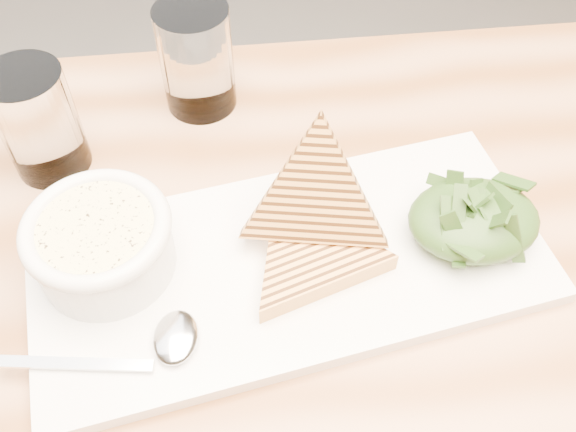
{
  "coord_description": "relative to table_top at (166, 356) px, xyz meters",
  "views": [
    {
      "loc": [
        0.08,
        -0.38,
        1.25
      ],
      "look_at": [
        0.12,
        -0.05,
        0.83
      ],
      "focal_mm": 40.0,
      "sensor_mm": 36.0,
      "label": 1
    }
  ],
  "objects": [
    {
      "name": "table_top",
      "position": [
        0.0,
        0.0,
        0.0
      ],
      "size": [
        1.16,
        0.77,
        0.04
      ],
      "primitive_type": "cube",
      "rotation": [
        0.0,
        0.0,
        -0.0
      ],
      "color": "#A6744E",
      "rests_on": "ground"
    },
    {
      "name": "table_leg_br",
      "position": [
        0.53,
        0.34,
        -0.39
      ],
      "size": [
        0.06,
        0.06,
        0.74
      ],
      "primitive_type": "cylinder",
      "color": "#A6744E",
      "rests_on": "ground"
    },
    {
      "name": "platter",
      "position": [
        0.11,
        0.06,
        0.03
      ],
      "size": [
        0.47,
        0.27,
        0.01
      ],
      "primitive_type": "cube",
      "rotation": [
        0.0,
        0.0,
        0.17
      ],
      "color": "white",
      "rests_on": "table_top"
    },
    {
      "name": "soup_bowl",
      "position": [
        -0.04,
        0.07,
        0.06
      ],
      "size": [
        0.11,
        0.11,
        0.05
      ],
      "primitive_type": "cylinder",
      "color": "white",
      "rests_on": "platter"
    },
    {
      "name": "soup",
      "position": [
        -0.04,
        0.07,
        0.09
      ],
      "size": [
        0.1,
        0.1,
        0.01
      ],
      "primitive_type": "cylinder",
      "color": "#EEDE91",
      "rests_on": "soup_bowl"
    },
    {
      "name": "bowl_rim",
      "position": [
        -0.04,
        0.07,
        0.09
      ],
      "size": [
        0.12,
        0.12,
        0.01
      ],
      "primitive_type": "torus",
      "color": "white",
      "rests_on": "soup_bowl"
    },
    {
      "name": "sandwich_flat",
      "position": [
        0.13,
        0.06,
        0.04
      ],
      "size": [
        0.19,
        0.19,
        0.02
      ],
      "primitive_type": null,
      "rotation": [
        0.0,
        0.0,
        0.32
      ],
      "color": "#CF8E43",
      "rests_on": "platter"
    },
    {
      "name": "sandwich_lean",
      "position": [
        0.14,
        0.09,
        0.08
      ],
      "size": [
        0.17,
        0.17,
        0.17
      ],
      "primitive_type": null,
      "rotation": [
        1.04,
        0.0,
        -0.19
      ],
      "color": "#CF8E43",
      "rests_on": "sandwich_flat"
    },
    {
      "name": "salad_base",
      "position": [
        0.27,
        0.07,
        0.06
      ],
      "size": [
        0.11,
        0.09,
        0.04
      ],
      "primitive_type": "ellipsoid",
      "color": "#17330F",
      "rests_on": "platter"
    },
    {
      "name": "arugula_pile",
      "position": [
        0.27,
        0.07,
        0.06
      ],
      "size": [
        0.11,
        0.1,
        0.05
      ],
      "primitive_type": null,
      "color": "#34521D",
      "rests_on": "platter"
    },
    {
      "name": "spoon_bowl",
      "position": [
        0.01,
        -0.0,
        0.04
      ],
      "size": [
        0.04,
        0.05,
        0.01
      ],
      "primitive_type": "ellipsoid",
      "rotation": [
        0.0,
        0.0,
        -0.14
      ],
      "color": "silver",
      "rests_on": "platter"
    },
    {
      "name": "spoon_handle",
      "position": [
        -0.06,
        -0.02,
        0.04
      ],
      "size": [
        0.12,
        0.03,
        0.0
      ],
      "primitive_type": "cube",
      "rotation": [
        0.0,
        0.0,
        -0.14
      ],
      "color": "silver",
      "rests_on": "platter"
    },
    {
      "name": "glass_near",
      "position": [
        -0.11,
        0.22,
        0.08
      ],
      "size": [
        0.07,
        0.07,
        0.11
      ],
      "primitive_type": "cylinder",
      "color": "white",
      "rests_on": "table_top"
    },
    {
      "name": "glass_far",
      "position": [
        0.04,
        0.29,
        0.08
      ],
      "size": [
        0.08,
        0.08,
        0.12
      ],
      "primitive_type": "cylinder",
      "color": "white",
      "rests_on": "table_top"
    }
  ]
}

